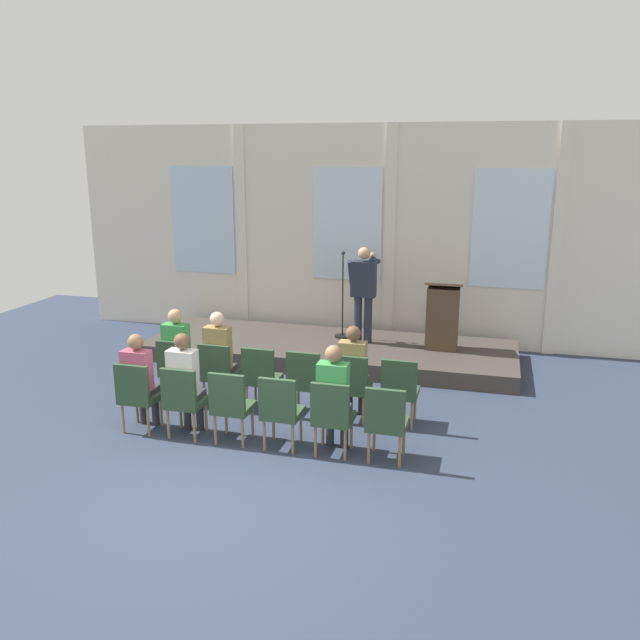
{
  "coord_description": "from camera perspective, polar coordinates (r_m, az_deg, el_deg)",
  "views": [
    {
      "loc": [
        2.69,
        -5.79,
        3.53
      ],
      "look_at": [
        0.16,
        3.49,
        1.01
      ],
      "focal_mm": 36.5,
      "sensor_mm": 36.0,
      "label": 1
    }
  ],
  "objects": [
    {
      "name": "ground_plane",
      "position": [
        7.29,
        -8.75,
        -14.46
      ],
      "size": [
        15.78,
        15.78,
        0.0
      ],
      "primitive_type": "plane",
      "color": "#2D384C"
    },
    {
      "name": "rear_partition",
      "position": [
        12.24,
        2.59,
        7.55
      ],
      "size": [
        10.88,
        0.14,
        4.0
      ],
      "color": "silver",
      "rests_on": "ground"
    },
    {
      "name": "stage_platform",
      "position": [
        11.38,
        0.86,
        -2.66
      ],
      "size": [
        6.35,
        2.06,
        0.28
      ],
      "primitive_type": "cube",
      "color": "#3F3833",
      "rests_on": "ground"
    },
    {
      "name": "speaker",
      "position": [
        11.18,
        3.84,
        2.85
      ],
      "size": [
        0.52,
        0.69,
        1.67
      ],
      "color": "#232838",
      "rests_on": "stage_platform"
    },
    {
      "name": "mic_stand",
      "position": [
        11.61,
        1.98,
        0.11
      ],
      "size": [
        0.28,
        0.28,
        1.55
      ],
      "color": "black",
      "rests_on": "stage_platform"
    },
    {
      "name": "lectern",
      "position": [
        11.07,
        10.7,
        0.3
      ],
      "size": [
        0.6,
        0.48,
        1.16
      ],
      "color": "#4C3828",
      "rests_on": "stage_platform"
    },
    {
      "name": "chair_r0_c0",
      "position": [
        9.52,
        -12.48,
        -4.02
      ],
      "size": [
        0.46,
        0.44,
        0.94
      ],
      "color": "olive",
      "rests_on": "ground"
    },
    {
      "name": "audience_r0_c0",
      "position": [
        9.52,
        -12.33,
        -2.61
      ],
      "size": [
        0.36,
        0.39,
        1.37
      ],
      "color": "#2D2D33",
      "rests_on": "ground"
    },
    {
      "name": "chair_r0_c1",
      "position": [
        9.25,
        -8.94,
        -4.41
      ],
      "size": [
        0.46,
        0.44,
        0.94
      ],
      "color": "olive",
      "rests_on": "ground"
    },
    {
      "name": "audience_r0_c1",
      "position": [
        9.25,
        -8.8,
        -2.94
      ],
      "size": [
        0.36,
        0.39,
        1.37
      ],
      "color": "#2D2D33",
      "rests_on": "ground"
    },
    {
      "name": "chair_r0_c2",
      "position": [
        9.01,
        -5.2,
        -4.79
      ],
      "size": [
        0.46,
        0.44,
        0.94
      ],
      "color": "olive",
      "rests_on": "ground"
    },
    {
      "name": "chair_r0_c3",
      "position": [
        8.82,
        -1.28,
        -5.18
      ],
      "size": [
        0.46,
        0.44,
        0.94
      ],
      "color": "olive",
      "rests_on": "ground"
    },
    {
      "name": "chair_r0_c4",
      "position": [
        8.67,
        2.8,
        -5.55
      ],
      "size": [
        0.46,
        0.44,
        0.94
      ],
      "color": "olive",
      "rests_on": "ground"
    },
    {
      "name": "audience_r0_c4",
      "position": [
        8.68,
        2.94,
        -4.17
      ],
      "size": [
        0.36,
        0.39,
        1.31
      ],
      "color": "#2D2D33",
      "rests_on": "ground"
    },
    {
      "name": "chair_r0_c5",
      "position": [
        8.57,
        7.01,
        -5.91
      ],
      "size": [
        0.46,
        0.44,
        0.94
      ],
      "color": "olive",
      "rests_on": "ground"
    },
    {
      "name": "chair_r1_c0",
      "position": [
        8.65,
        -15.72,
        -6.15
      ],
      "size": [
        0.46,
        0.44,
        0.94
      ],
      "color": "olive",
      "rests_on": "ground"
    },
    {
      "name": "audience_r1_c0",
      "position": [
        8.66,
        -15.52,
        -4.81
      ],
      "size": [
        0.36,
        0.39,
        1.3
      ],
      "color": "#2D2D33",
      "rests_on": "ground"
    },
    {
      "name": "chair_r1_c1",
      "position": [
        8.35,
        -11.91,
        -6.67
      ],
      "size": [
        0.46,
        0.44,
        0.94
      ],
      "color": "olive",
      "rests_on": "ground"
    },
    {
      "name": "audience_r1_c1",
      "position": [
        8.34,
        -11.74,
        -5.1
      ],
      "size": [
        0.36,
        0.39,
        1.36
      ],
      "color": "#2D2D33",
      "rests_on": "ground"
    },
    {
      "name": "chair_r1_c2",
      "position": [
        8.09,
        -7.83,
        -7.19
      ],
      "size": [
        0.46,
        0.44,
        0.94
      ],
      "color": "olive",
      "rests_on": "ground"
    },
    {
      "name": "chair_r1_c3",
      "position": [
        7.88,
        -3.49,
        -7.7
      ],
      "size": [
        0.46,
        0.44,
        0.94
      ],
      "color": "olive",
      "rests_on": "ground"
    },
    {
      "name": "chair_r1_c4",
      "position": [
        7.71,
        1.08,
        -8.19
      ],
      "size": [
        0.46,
        0.44,
        0.94
      ],
      "color": "olive",
      "rests_on": "ground"
    },
    {
      "name": "audience_r1_c4",
      "position": [
        7.7,
        1.23,
        -6.49
      ],
      "size": [
        0.36,
        0.39,
        1.36
      ],
      "color": "#2D2D33",
      "rests_on": "ground"
    },
    {
      "name": "chair_r1_c5",
      "position": [
        7.59,
        5.83,
        -8.64
      ],
      "size": [
        0.46,
        0.44,
        0.94
      ],
      "color": "olive",
      "rests_on": "ground"
    }
  ]
}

